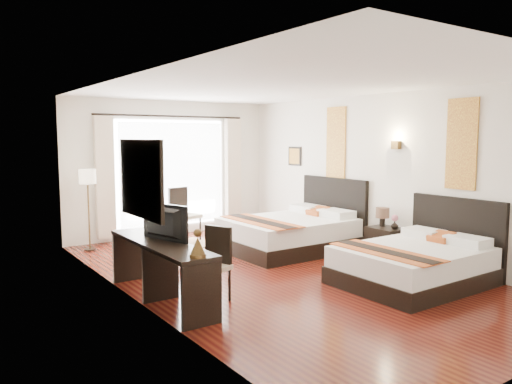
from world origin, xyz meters
TOP-DOWN VIEW (x-y plane):
  - floor at (0.00, 0.00)m, footprint 4.50×7.50m
  - ceiling at (0.00, 0.00)m, footprint 4.50×7.50m
  - wall_headboard at (2.25, 0.00)m, footprint 0.01×7.50m
  - wall_desk at (-2.25, 0.00)m, footprint 0.01×7.50m
  - wall_window at (0.00, 3.75)m, footprint 4.50×0.01m
  - window_glass at (0.00, 3.73)m, footprint 2.40×0.02m
  - sheer_curtain at (0.00, 3.67)m, footprint 2.30×0.02m
  - drape_left at (-1.45, 3.63)m, footprint 0.35×0.14m
  - drape_right at (1.45, 3.63)m, footprint 0.35×0.14m
  - art_panel_near at (2.23, -1.49)m, footprint 0.03×0.50m
  - art_panel_far at (2.23, 1.16)m, footprint 0.03×0.50m
  - wall_sconce at (2.19, -0.31)m, footprint 0.10×0.14m
  - mirror_frame at (-2.22, -0.13)m, footprint 0.04×1.25m
  - mirror_glass at (-2.19, -0.13)m, footprint 0.01×1.12m
  - bed_near at (1.28, -1.49)m, footprint 2.05×1.60m
  - bed_far at (1.18, 1.16)m, footprint 2.26×1.76m
  - nightstand at (2.00, -0.31)m, footprint 0.46×0.57m
  - table_lamp at (2.04, -0.20)m, footprint 0.23×0.23m
  - vase at (2.00, -0.48)m, footprint 0.13×0.13m
  - console_desk at (-1.99, -0.13)m, footprint 0.50×2.20m
  - television at (-1.97, -0.10)m, footprint 0.33×0.80m
  - bronze_figurine at (-1.99, -1.13)m, footprint 0.19×0.19m
  - desk_chair at (-1.50, -0.52)m, footprint 0.56×0.56m
  - floor_lamp at (-1.89, 3.22)m, footprint 0.30×0.30m
  - side_table at (-0.38, 2.97)m, footprint 0.52×0.52m
  - fruit_bowl at (-0.37, 2.97)m, footprint 0.26×0.26m
  - window_chair at (-0.07, 3.03)m, footprint 0.59×0.59m
  - jute_rug at (-0.32, 2.61)m, footprint 1.42×1.12m

SIDE VIEW (x-z plane):
  - floor at x=0.00m, z-range -0.01..0.00m
  - jute_rug at x=-0.32m, z-range 0.00..0.01m
  - nightstand at x=2.00m, z-range 0.00..0.54m
  - desk_chair at x=-1.50m, z-range -0.18..0.75m
  - bed_near at x=1.28m, z-range -0.28..0.88m
  - side_table at x=-0.38m, z-range 0.00..0.60m
  - window_chair at x=-0.07m, z-range -0.21..0.85m
  - bed_far at x=1.18m, z-range -0.31..0.97m
  - console_desk at x=-1.99m, z-range 0.00..0.76m
  - vase at x=2.00m, z-range 0.50..0.63m
  - fruit_bowl at x=-0.37m, z-range 0.60..0.65m
  - table_lamp at x=2.04m, z-range 0.57..0.93m
  - bronze_figurine at x=-1.99m, z-range 0.76..1.03m
  - television at x=-1.97m, z-range 0.76..1.22m
  - floor_lamp at x=-1.89m, z-range 0.51..1.99m
  - drape_left at x=-1.45m, z-range 0.10..2.46m
  - drape_right at x=1.45m, z-range 0.10..2.46m
  - sheer_curtain at x=0.00m, z-range 0.25..2.35m
  - window_glass at x=0.00m, z-range 0.20..2.40m
  - wall_headboard at x=2.25m, z-range 0.00..2.80m
  - wall_desk at x=-2.25m, z-range 0.00..2.80m
  - wall_window at x=0.00m, z-range 0.00..2.80m
  - mirror_frame at x=-2.22m, z-range 1.08..2.02m
  - mirror_glass at x=-2.19m, z-range 1.14..1.96m
  - wall_sconce at x=2.19m, z-range 1.85..1.99m
  - art_panel_near at x=2.23m, z-range 1.27..2.62m
  - art_panel_far at x=2.23m, z-range 1.27..2.62m
  - ceiling at x=0.00m, z-range 2.78..2.80m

